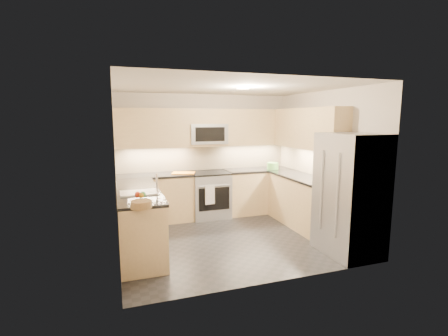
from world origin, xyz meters
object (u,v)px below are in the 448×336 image
at_px(utensil_bowl, 273,166).
at_px(cutting_board, 184,173).
at_px(gas_range, 210,195).
at_px(microwave, 207,134).
at_px(refrigerator, 350,195).
at_px(fruit_basket, 141,204).

relative_size(utensil_bowl, cutting_board, 0.56).
bearing_deg(gas_range, cutting_board, -177.66).
height_order(microwave, refrigerator, microwave).
relative_size(cutting_board, fruit_basket, 1.72).
bearing_deg(microwave, fruit_basket, -121.88).
height_order(microwave, cutting_board, microwave).
bearing_deg(fruit_basket, microwave, 58.12).
xyz_separation_m(microwave, cutting_board, (-0.54, -0.15, -0.75)).
bearing_deg(utensil_bowl, fruit_basket, -142.48).
distance_m(cutting_board, fruit_basket, 2.52).
distance_m(gas_range, microwave, 1.25).
xyz_separation_m(gas_range, cutting_board, (-0.54, -0.02, 0.49)).
distance_m(gas_range, refrigerator, 2.86).
height_order(gas_range, fruit_basket, fruit_basket).
distance_m(gas_range, fruit_basket, 2.84).
xyz_separation_m(gas_range, refrigerator, (1.45, -2.43, 0.45)).
relative_size(microwave, fruit_basket, 3.02).
height_order(gas_range, microwave, microwave).
xyz_separation_m(cutting_board, fruit_basket, (-0.99, -2.31, 0.04)).
bearing_deg(gas_range, utensil_bowl, -4.40).
distance_m(microwave, fruit_basket, 2.98).
bearing_deg(cutting_board, refrigerator, -50.41).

